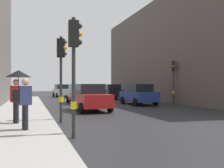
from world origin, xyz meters
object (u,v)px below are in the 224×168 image
Objects in this scene: traffic_light_near_left at (74,55)px; car_yellow_taxi at (92,90)px; car_red_sedan at (90,97)px; car_silver_hatchback at (79,94)px; pedestrian_with_umbrella at (18,81)px; pedestrian_with_grey_backpack at (24,101)px; car_blue_van at (139,94)px; traffic_light_near_right at (61,63)px; car_dark_suv at (112,92)px; traffic_light_mid_street at (173,74)px; car_white_compact at (62,91)px.

car_yellow_taxi is at bearing 75.12° from traffic_light_near_left.
traffic_light_near_left is 8.49m from car_red_sedan.
car_yellow_taxi is at bearing 71.93° from car_silver_hatchback.
pedestrian_with_grey_backpack is at bearing -80.93° from pedestrian_with_umbrella.
car_blue_van is (4.55, -3.10, 0.00)m from car_silver_hatchback.
traffic_light_near_left is 3.46m from pedestrian_with_umbrella.
car_dark_suv is at bearing 64.58° from traffic_light_near_right.
car_blue_van is 2.40× the size of pedestrian_with_grey_backpack.
car_blue_van is at bearing -93.29° from car_dark_suv.
car_silver_hatchback is at bearing 78.51° from traffic_light_near_left.
traffic_light_near_right is 11.74m from car_silver_hatchback.
traffic_light_near_right is 2.19× the size of pedestrian_with_grey_backpack.
traffic_light_mid_street is at bearing -9.42° from car_blue_van.
car_silver_hatchback is 1.00× the size of car_dark_suv.
traffic_light_near_left is 0.91× the size of car_red_sedan.
traffic_light_near_left reaches higher than pedestrian_with_umbrella.
traffic_light_near_right is 2.07m from pedestrian_with_umbrella.
pedestrian_with_grey_backpack reaches higher than car_red_sedan.
car_silver_hatchback is (2.97, 11.21, -1.80)m from traffic_light_near_right.
car_silver_hatchback is (-7.66, 3.62, -1.79)m from traffic_light_mid_street.
car_silver_hatchback and car_yellow_taxi have the same top height.
car_yellow_taxi is at bearing 70.13° from pedestrian_with_umbrella.
pedestrian_with_umbrella reaches higher than pedestrian_with_grey_backpack.
car_blue_van is at bearing 48.77° from pedestrian_with_grey_backpack.
pedestrian_with_grey_backpack is (-12.17, -9.82, -1.50)m from traffic_light_mid_street.
traffic_light_near_left is at bearing -89.94° from traffic_light_near_right.
car_white_compact is at bearing 126.77° from car_dark_suv.
car_white_compact is 2.02× the size of pedestrian_with_umbrella.
car_silver_hatchback is 1.01× the size of car_yellow_taxi.
traffic_light_near_left is at bearing -96.08° from car_white_compact.
traffic_light_mid_street is 1.00× the size of traffic_light_near_right.
car_silver_hatchback is 14.18m from pedestrian_with_grey_backpack.
traffic_light_mid_street reaches higher than pedestrian_with_umbrella.
car_white_compact and car_yellow_taxi have the same top height.
car_red_sedan is 1.01× the size of car_yellow_taxi.
traffic_light_near_left is 1.00× the size of traffic_light_mid_street.
traffic_light_mid_street is 15.71m from pedestrian_with_grey_backpack.
traffic_light_near_right is at bearing 55.34° from pedestrian_with_grey_backpack.
car_blue_van and car_yellow_taxi have the same top height.
car_red_sedan is 6.66m from car_silver_hatchback.
car_red_sedan is at bearing -94.83° from car_silver_hatchback.
traffic_light_near_right is at bearing -117.72° from car_red_sedan.
traffic_light_mid_street is 8.94m from car_red_sedan.
car_yellow_taxi and car_dark_suv have the same top height.
traffic_light_near_right is 0.91× the size of car_blue_van.
traffic_light_near_left reaches higher than car_blue_van.
car_yellow_taxi is (7.88, 29.66, -1.78)m from traffic_light_near_left.
traffic_light_near_right is 0.91× the size of car_red_sedan.
pedestrian_with_umbrella is at bearing -109.87° from car_yellow_taxi.
traffic_light_mid_street is 9.81m from car_dark_suv.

